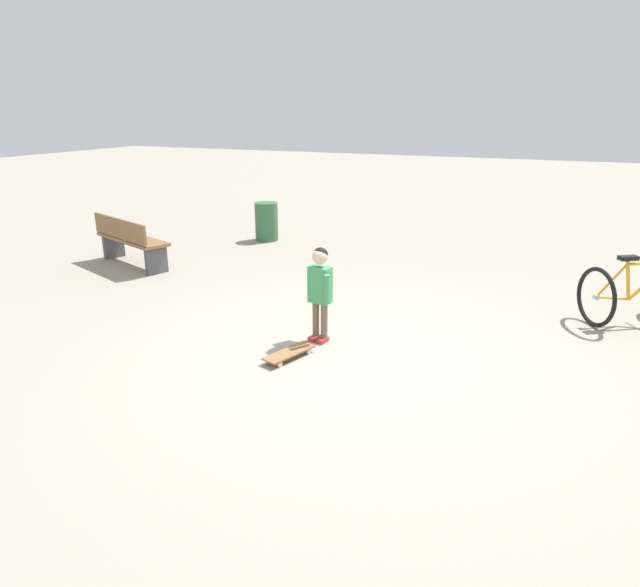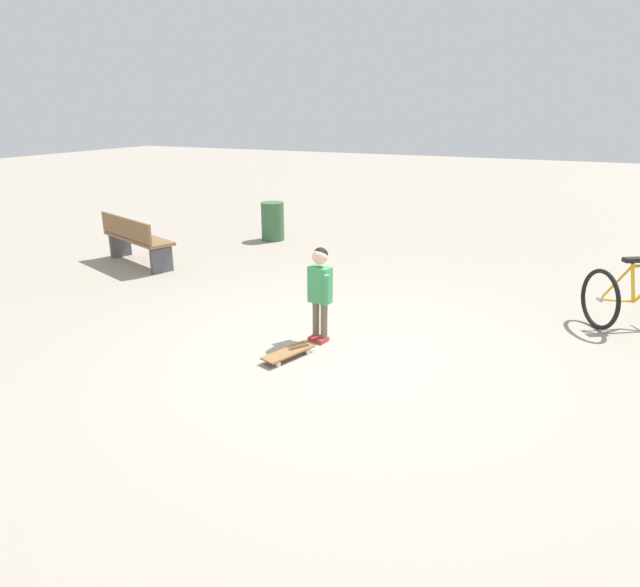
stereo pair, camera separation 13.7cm
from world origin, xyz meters
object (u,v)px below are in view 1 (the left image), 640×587
at_px(bicycle_near, 636,293).
at_px(street_bench, 129,240).
at_px(child_person, 320,284).
at_px(skateboard, 289,353).
at_px(trash_bin, 267,221).

relative_size(bicycle_near, street_bench, 0.78).
distance_m(child_person, skateboard, 0.82).
distance_m(street_bench, trash_bin, 2.77).
height_order(child_person, bicycle_near, child_person).
distance_m(bicycle_near, trash_bin, 6.50).
xyz_separation_m(street_bench, trash_bin, (1.11, 2.53, -0.06)).
relative_size(skateboard, bicycle_near, 0.49).
distance_m(bicycle_near, street_bench, 7.28).
height_order(skateboard, bicycle_near, bicycle_near).
xyz_separation_m(child_person, bicycle_near, (3.20, 2.01, -0.28)).
distance_m(skateboard, bicycle_near, 4.19).
distance_m(child_person, street_bench, 4.36).
height_order(bicycle_near, street_bench, bicycle_near).
relative_size(street_bench, trash_bin, 2.26).
bearing_deg(bicycle_near, skateboard, -142.15).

